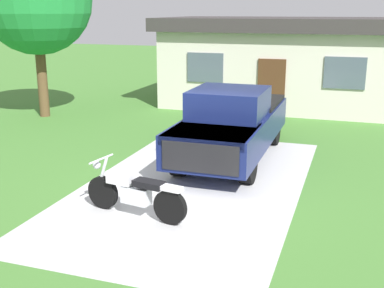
# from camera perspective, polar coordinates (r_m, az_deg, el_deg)

# --- Properties ---
(ground_plane) EXTENTS (80.00, 80.00, 0.00)m
(ground_plane) POSITION_cam_1_polar(r_m,az_deg,el_deg) (11.06, 0.27, -4.76)
(ground_plane) COLOR #447A31
(driveway_pad) EXTENTS (4.68, 8.54, 0.01)m
(driveway_pad) POSITION_cam_1_polar(r_m,az_deg,el_deg) (11.06, 0.27, -4.75)
(driveway_pad) COLOR #BDBDBD
(driveway_pad) RESTS_ON ground
(motorcycle) EXTENTS (2.20, 0.76, 1.09)m
(motorcycle) POSITION_cam_1_polar(r_m,az_deg,el_deg) (9.36, -6.75, -5.61)
(motorcycle) COLOR black
(motorcycle) RESTS_ON ground
(pickup_truck) EXTENTS (2.02, 5.64, 1.90)m
(pickup_truck) POSITION_cam_1_polar(r_m,az_deg,el_deg) (12.89, 4.78, 2.54)
(pickup_truck) COLOR black
(pickup_truck) RESTS_ON ground
(neighbor_house) EXTENTS (9.60, 5.60, 3.50)m
(neighbor_house) POSITION_cam_1_polar(r_m,az_deg,el_deg) (20.51, 10.52, 9.51)
(neighbor_house) COLOR beige
(neighbor_house) RESTS_ON ground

